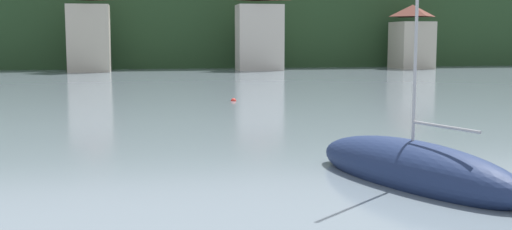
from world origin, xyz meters
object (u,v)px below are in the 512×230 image
object	(u,v)px
shore_building_central	(412,38)
sailboat_mid_0	(412,169)
shore_building_westcentral	(259,31)
mooring_buoy_far	(234,101)
shore_building_west	(89,31)

from	to	relation	value
shore_building_central	sailboat_mid_0	distance (m)	73.86
shore_building_westcentral	mooring_buoy_far	xyz separation A→B (m)	(-9.68, -40.67, -5.35)
shore_building_westcentral	sailboat_mid_0	bearing A→B (deg)	-96.85
shore_building_west	shore_building_westcentral	bearing A→B (deg)	-0.15
shore_building_westcentral	sailboat_mid_0	world-z (taller)	shore_building_westcentral
shore_building_central	mooring_buoy_far	size ratio (longest dim) A/B	23.57
shore_building_central	sailboat_mid_0	size ratio (longest dim) A/B	0.94
shore_building_central	mooring_buoy_far	xyz separation A→B (m)	(-32.17, -41.38, -4.41)
shore_building_west	mooring_buoy_far	distance (m)	43.03
shore_building_west	sailboat_mid_0	distance (m)	68.25
shore_building_westcentral	shore_building_central	xyz separation A→B (m)	(22.49, 0.71, -0.94)
shore_building_westcentral	shore_building_central	distance (m)	22.52
shore_building_westcentral	mooring_buoy_far	distance (m)	42.15
shore_building_west	sailboat_mid_0	bearing A→B (deg)	-77.69
shore_building_central	mooring_buoy_far	distance (m)	52.61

